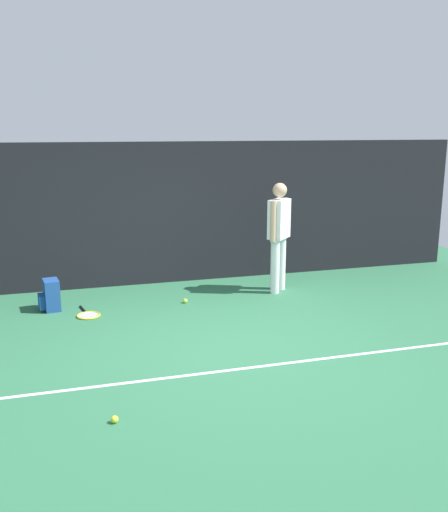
# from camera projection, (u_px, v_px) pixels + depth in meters

# --- Properties ---
(ground_plane) EXTENTS (12.00, 12.00, 0.00)m
(ground_plane) POSITION_uv_depth(u_px,v_px,m) (233.00, 346.00, 6.59)
(ground_plane) COLOR #2D6B47
(back_fence) EXTENTS (10.00, 0.10, 2.30)m
(back_fence) POSITION_uv_depth(u_px,v_px,m) (180.00, 213.00, 9.14)
(back_fence) COLOR black
(back_fence) RESTS_ON ground
(court_line) EXTENTS (9.00, 0.05, 0.00)m
(court_line) POSITION_uv_depth(u_px,v_px,m) (251.00, 368.00, 5.99)
(court_line) COLOR white
(court_line) RESTS_ON ground
(tennis_player) EXTENTS (0.44, 0.44, 1.70)m
(tennis_player) POSITION_uv_depth(u_px,v_px,m) (279.00, 231.00, 8.59)
(tennis_player) COLOR white
(tennis_player) RESTS_ON ground
(tennis_racket) EXTENTS (0.38, 0.64, 0.03)m
(tennis_racket) POSITION_uv_depth(u_px,v_px,m) (88.00, 315.00, 7.64)
(tennis_racket) COLOR black
(tennis_racket) RESTS_ON ground
(backpack) EXTENTS (0.31, 0.33, 0.44)m
(backpack) POSITION_uv_depth(u_px,v_px,m) (51.00, 296.00, 7.83)
(backpack) COLOR #1E478C
(backpack) RESTS_ON ground
(tennis_ball_near_player) EXTENTS (0.07, 0.07, 0.07)m
(tennis_ball_near_player) POSITION_uv_depth(u_px,v_px,m) (185.00, 301.00, 8.18)
(tennis_ball_near_player) COLOR #CCE033
(tennis_ball_near_player) RESTS_ON ground
(tennis_ball_by_fence) EXTENTS (0.07, 0.07, 0.07)m
(tennis_ball_by_fence) POSITION_uv_depth(u_px,v_px,m) (115.00, 419.00, 4.86)
(tennis_ball_by_fence) COLOR #CCE033
(tennis_ball_by_fence) RESTS_ON ground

